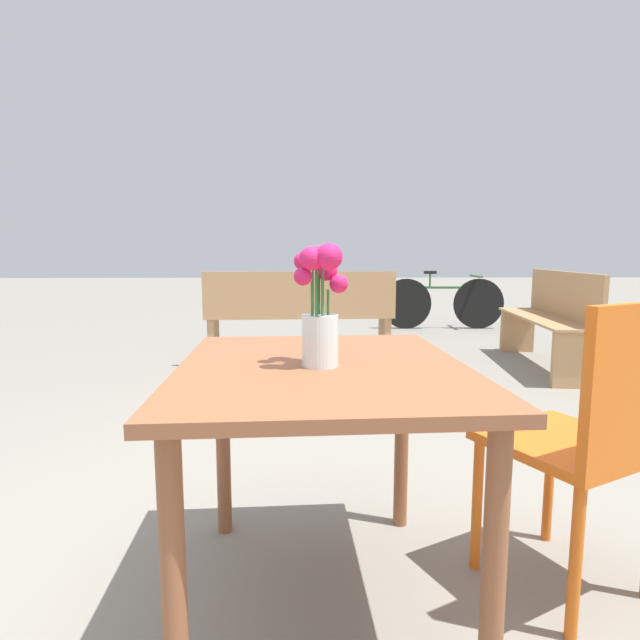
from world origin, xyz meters
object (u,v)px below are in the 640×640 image
at_px(cafe_chair, 592,431).
at_px(bench_middle, 300,314).
at_px(flower_vase, 320,311).
at_px(bench_near, 551,316).
at_px(table_front, 322,399).
at_px(bicycle, 443,303).

xyz_separation_m(cafe_chair, bench_middle, (-0.87, 3.13, -0.04)).
bearing_deg(flower_vase, bench_near, 54.98).
height_order(flower_vase, bench_near, flower_vase).
height_order(table_front, bicycle, bicycle).
height_order(bench_near, bicycle, bench_near).
bearing_deg(table_front, bicycle, 71.54).
height_order(flower_vase, bicycle, flower_vase).
bearing_deg(flower_vase, cafe_chair, 2.67).
height_order(table_front, bench_middle, bench_middle).
xyz_separation_m(table_front, cafe_chair, (0.76, 0.00, -0.10)).
xyz_separation_m(flower_vase, bench_near, (2.11, 3.01, -0.39)).
relative_size(flower_vase, cafe_chair, 0.37).
bearing_deg(cafe_chair, bench_near, 65.67).
relative_size(flower_vase, bench_middle, 0.19).
bearing_deg(flower_vase, bicycle, 71.58).
distance_m(table_front, flower_vase, 0.25).
relative_size(table_front, bench_middle, 0.56).
relative_size(table_front, flower_vase, 2.99).
xyz_separation_m(table_front, flower_vase, (-0.01, -0.03, 0.25)).
bearing_deg(table_front, cafe_chair, 0.29).
bearing_deg(bench_middle, bench_near, -3.84).
bearing_deg(cafe_chair, flower_vase, -177.33).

